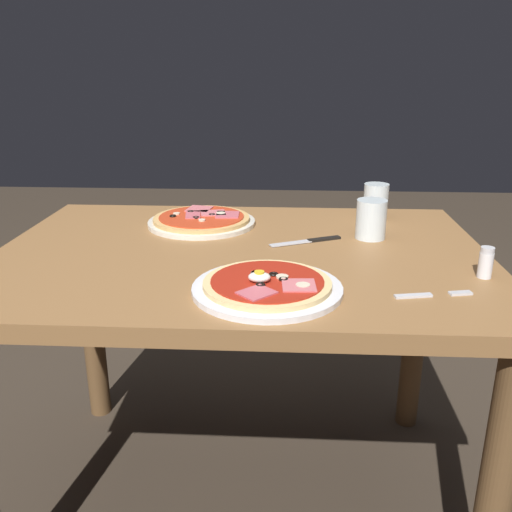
% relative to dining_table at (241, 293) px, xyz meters
% --- Properties ---
extents(ground_plane, '(8.00, 8.00, 0.00)m').
position_rel_dining_table_xyz_m(ground_plane, '(0.00, 0.00, -0.62)').
color(ground_plane, '#382D23').
extents(dining_table, '(1.19, 0.85, 0.74)m').
position_rel_dining_table_xyz_m(dining_table, '(0.00, 0.00, 0.00)').
color(dining_table, olive).
rests_on(dining_table, ground).
extents(pizza_foreground, '(0.30, 0.30, 0.05)m').
position_rel_dining_table_xyz_m(pizza_foreground, '(0.07, -0.26, 0.12)').
color(pizza_foreground, white).
rests_on(pizza_foreground, dining_table).
extents(pizza_across_left, '(0.30, 0.30, 0.03)m').
position_rel_dining_table_xyz_m(pizza_across_left, '(-0.13, 0.22, 0.12)').
color(pizza_across_left, silver).
rests_on(pizza_across_left, dining_table).
extents(water_glass_near, '(0.07, 0.07, 0.10)m').
position_rel_dining_table_xyz_m(water_glass_near, '(0.37, 0.31, 0.16)').
color(water_glass_near, silver).
rests_on(water_glass_near, dining_table).
extents(water_glass_far, '(0.08, 0.08, 0.10)m').
position_rel_dining_table_xyz_m(water_glass_far, '(0.33, 0.12, 0.16)').
color(water_glass_far, silver).
rests_on(water_glass_far, dining_table).
extents(fork, '(0.16, 0.04, 0.00)m').
position_rel_dining_table_xyz_m(fork, '(0.39, -0.26, 0.12)').
color(fork, silver).
rests_on(fork, dining_table).
extents(knife, '(0.18, 0.10, 0.01)m').
position_rel_dining_table_xyz_m(knife, '(0.17, 0.07, 0.12)').
color(knife, silver).
rests_on(knife, dining_table).
extents(salt_shaker, '(0.03, 0.03, 0.07)m').
position_rel_dining_table_xyz_m(salt_shaker, '(0.53, -0.15, 0.15)').
color(salt_shaker, white).
rests_on(salt_shaker, dining_table).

